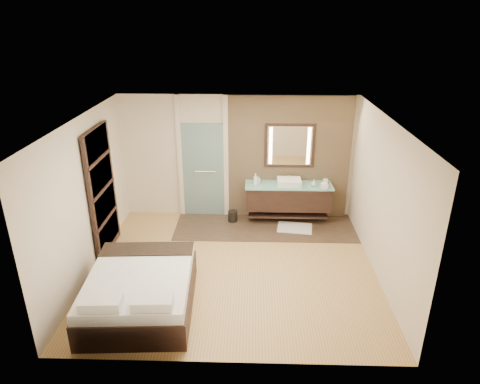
{
  "coord_description": "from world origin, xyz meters",
  "views": [
    {
      "loc": [
        0.32,
        -6.55,
        4.25
      ],
      "look_at": [
        0.1,
        0.6,
        1.23
      ],
      "focal_mm": 32.0,
      "sensor_mm": 36.0,
      "label": 1
    }
  ],
  "objects_px": {
    "vanity": "(288,197)",
    "mirror_unit": "(290,146)",
    "waste_bin": "(233,216)",
    "bed": "(141,291)"
  },
  "relations": [
    {
      "from": "mirror_unit",
      "to": "waste_bin",
      "type": "bearing_deg",
      "value": -165.67
    },
    {
      "from": "bed",
      "to": "waste_bin",
      "type": "distance_m",
      "value": 3.27
    },
    {
      "from": "mirror_unit",
      "to": "bed",
      "type": "bearing_deg",
      "value": -126.7
    },
    {
      "from": "mirror_unit",
      "to": "bed",
      "type": "relative_size",
      "value": 0.52
    },
    {
      "from": "bed",
      "to": "waste_bin",
      "type": "bearing_deg",
      "value": 63.9
    },
    {
      "from": "vanity",
      "to": "mirror_unit",
      "type": "height_order",
      "value": "mirror_unit"
    },
    {
      "from": "mirror_unit",
      "to": "waste_bin",
      "type": "relative_size",
      "value": 4.24
    },
    {
      "from": "vanity",
      "to": "bed",
      "type": "height_order",
      "value": "vanity"
    },
    {
      "from": "waste_bin",
      "to": "mirror_unit",
      "type": "bearing_deg",
      "value": 14.33
    },
    {
      "from": "waste_bin",
      "to": "vanity",
      "type": "bearing_deg",
      "value": 3.24
    }
  ]
}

